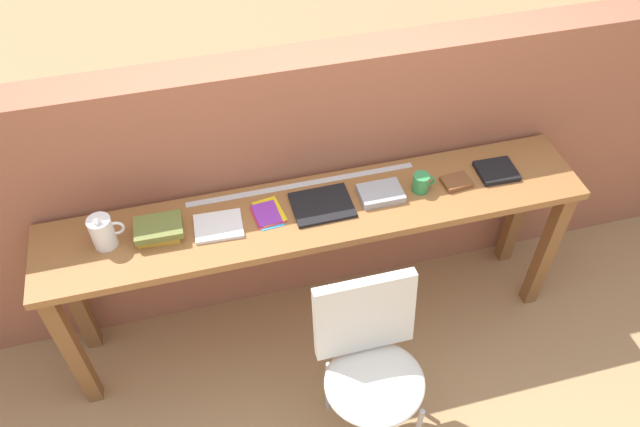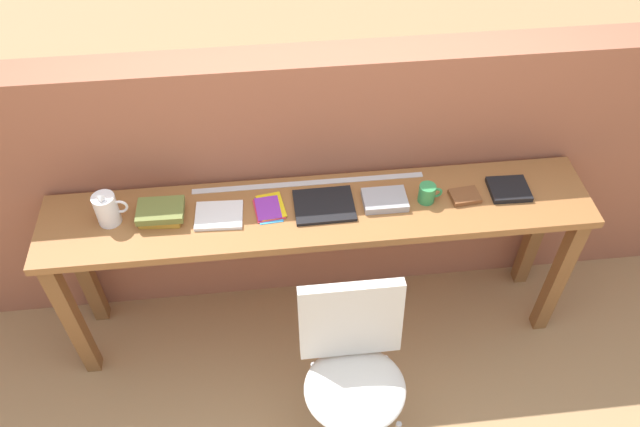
{
  "view_description": "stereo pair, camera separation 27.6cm",
  "coord_description": "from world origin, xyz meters",
  "px_view_note": "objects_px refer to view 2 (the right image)",
  "views": [
    {
      "loc": [
        -0.48,
        -1.59,
        2.9
      ],
      "look_at": [
        0.0,
        0.25,
        0.9
      ],
      "focal_mm": 35.0,
      "sensor_mm": 36.0,
      "label": 1
    },
    {
      "loc": [
        -0.21,
        -1.64,
        2.9
      ],
      "look_at": [
        0.0,
        0.25,
        0.9
      ],
      "focal_mm": 35.0,
      "sensor_mm": 36.0,
      "label": 2
    }
  ],
  "objects_px": {
    "pitcher_white": "(107,209)",
    "book_open_centre": "(324,205)",
    "book_stack_leftmost": "(161,213)",
    "chair_white_moulded": "(353,365)",
    "mug": "(427,193)",
    "leather_journal_brown": "(465,196)",
    "book_repair_rightmost": "(509,189)",
    "magazine_cycling": "(219,215)",
    "pamphlet_pile_colourful": "(269,208)"
  },
  "relations": [
    {
      "from": "book_stack_leftmost",
      "to": "pamphlet_pile_colourful",
      "type": "bearing_deg",
      "value": 0.3
    },
    {
      "from": "chair_white_moulded",
      "to": "book_open_centre",
      "type": "distance_m",
      "value": 0.71
    },
    {
      "from": "book_stack_leftmost",
      "to": "pamphlet_pile_colourful",
      "type": "xyz_separation_m",
      "value": [
        0.48,
        0.0,
        -0.03
      ]
    },
    {
      "from": "chair_white_moulded",
      "to": "mug",
      "type": "height_order",
      "value": "mug"
    },
    {
      "from": "magazine_cycling",
      "to": "mug",
      "type": "relative_size",
      "value": 1.9
    },
    {
      "from": "leather_journal_brown",
      "to": "chair_white_moulded",
      "type": "bearing_deg",
      "value": -139.79
    },
    {
      "from": "book_stack_leftmost",
      "to": "mug",
      "type": "bearing_deg",
      "value": -0.9
    },
    {
      "from": "mug",
      "to": "book_repair_rightmost",
      "type": "relative_size",
      "value": 0.61
    },
    {
      "from": "chair_white_moulded",
      "to": "book_open_centre",
      "type": "height_order",
      "value": "book_open_centre"
    },
    {
      "from": "magazine_cycling",
      "to": "book_repair_rightmost",
      "type": "height_order",
      "value": "book_repair_rightmost"
    },
    {
      "from": "pamphlet_pile_colourful",
      "to": "mug",
      "type": "height_order",
      "value": "mug"
    },
    {
      "from": "book_open_centre",
      "to": "leather_journal_brown",
      "type": "height_order",
      "value": "leather_journal_brown"
    },
    {
      "from": "chair_white_moulded",
      "to": "mug",
      "type": "bearing_deg",
      "value": 55.6
    },
    {
      "from": "pamphlet_pile_colourful",
      "to": "leather_journal_brown",
      "type": "bearing_deg",
      "value": -1.64
    },
    {
      "from": "chair_white_moulded",
      "to": "pamphlet_pile_colourful",
      "type": "bearing_deg",
      "value": 116.07
    },
    {
      "from": "magazine_cycling",
      "to": "book_repair_rightmost",
      "type": "xyz_separation_m",
      "value": [
        1.33,
        0.02,
        0.0
      ]
    },
    {
      "from": "book_open_centre",
      "to": "book_repair_rightmost",
      "type": "height_order",
      "value": "book_repair_rightmost"
    },
    {
      "from": "chair_white_moulded",
      "to": "magazine_cycling",
      "type": "bearing_deg",
      "value": 131.43
    },
    {
      "from": "book_repair_rightmost",
      "to": "mug",
      "type": "bearing_deg",
      "value": -175.8
    },
    {
      "from": "pitcher_white",
      "to": "mug",
      "type": "relative_size",
      "value": 1.67
    },
    {
      "from": "mug",
      "to": "chair_white_moulded",
      "type": "bearing_deg",
      "value": -124.4
    },
    {
      "from": "pamphlet_pile_colourful",
      "to": "book_repair_rightmost",
      "type": "relative_size",
      "value": 1.07
    },
    {
      "from": "book_stack_leftmost",
      "to": "pamphlet_pile_colourful",
      "type": "height_order",
      "value": "book_stack_leftmost"
    },
    {
      "from": "magazine_cycling",
      "to": "mug",
      "type": "distance_m",
      "value": 0.94
    },
    {
      "from": "magazine_cycling",
      "to": "book_repair_rightmost",
      "type": "distance_m",
      "value": 1.33
    },
    {
      "from": "pamphlet_pile_colourful",
      "to": "book_repair_rightmost",
      "type": "distance_m",
      "value": 1.11
    },
    {
      "from": "leather_journal_brown",
      "to": "pitcher_white",
      "type": "bearing_deg",
      "value": 173.79
    },
    {
      "from": "pamphlet_pile_colourful",
      "to": "magazine_cycling",
      "type": "bearing_deg",
      "value": -174.6
    },
    {
      "from": "magazine_cycling",
      "to": "book_open_centre",
      "type": "xyz_separation_m",
      "value": [
        0.47,
        0.01,
        -0.0
      ]
    },
    {
      "from": "pitcher_white",
      "to": "leather_journal_brown",
      "type": "xyz_separation_m",
      "value": [
        1.59,
        -0.03,
        -0.07
      ]
    },
    {
      "from": "pitcher_white",
      "to": "mug",
      "type": "xyz_separation_m",
      "value": [
        1.42,
        -0.02,
        -0.03
      ]
    },
    {
      "from": "book_repair_rightmost",
      "to": "leather_journal_brown",
      "type": "bearing_deg",
      "value": -172.55
    },
    {
      "from": "leather_journal_brown",
      "to": "book_repair_rightmost",
      "type": "xyz_separation_m",
      "value": [
        0.21,
        0.02,
        0.0
      ]
    },
    {
      "from": "book_stack_leftmost",
      "to": "leather_journal_brown",
      "type": "bearing_deg",
      "value": -0.96
    },
    {
      "from": "book_stack_leftmost",
      "to": "book_open_centre",
      "type": "distance_m",
      "value": 0.73
    },
    {
      "from": "pamphlet_pile_colourful",
      "to": "chair_white_moulded",
      "type": "bearing_deg",
      "value": -63.93
    },
    {
      "from": "pamphlet_pile_colourful",
      "to": "pitcher_white",
      "type": "bearing_deg",
      "value": 179.74
    },
    {
      "from": "pitcher_white",
      "to": "book_open_centre",
      "type": "distance_m",
      "value": 0.95
    },
    {
      "from": "book_repair_rightmost",
      "to": "book_open_centre",
      "type": "bearing_deg",
      "value": -177.95
    },
    {
      "from": "mug",
      "to": "book_stack_leftmost",
      "type": "bearing_deg",
      "value": 179.1
    },
    {
      "from": "magazine_cycling",
      "to": "leather_journal_brown",
      "type": "distance_m",
      "value": 1.12
    },
    {
      "from": "book_repair_rightmost",
      "to": "magazine_cycling",
      "type": "bearing_deg",
      "value": -177.62
    },
    {
      "from": "leather_journal_brown",
      "to": "book_stack_leftmost",
      "type": "bearing_deg",
      "value": 173.86
    },
    {
      "from": "mug",
      "to": "pitcher_white",
      "type": "bearing_deg",
      "value": 179.01
    },
    {
      "from": "pitcher_white",
      "to": "book_repair_rightmost",
      "type": "distance_m",
      "value": 1.81
    },
    {
      "from": "chair_white_moulded",
      "to": "mug",
      "type": "distance_m",
      "value": 0.83
    },
    {
      "from": "pitcher_white",
      "to": "book_stack_leftmost",
      "type": "xyz_separation_m",
      "value": [
        0.22,
        -0.01,
        -0.04
      ]
    },
    {
      "from": "chair_white_moulded",
      "to": "leather_journal_brown",
      "type": "height_order",
      "value": "leather_journal_brown"
    },
    {
      "from": "pitcher_white",
      "to": "leather_journal_brown",
      "type": "relative_size",
      "value": 1.41
    },
    {
      "from": "leather_journal_brown",
      "to": "book_repair_rightmost",
      "type": "height_order",
      "value": "same"
    }
  ]
}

